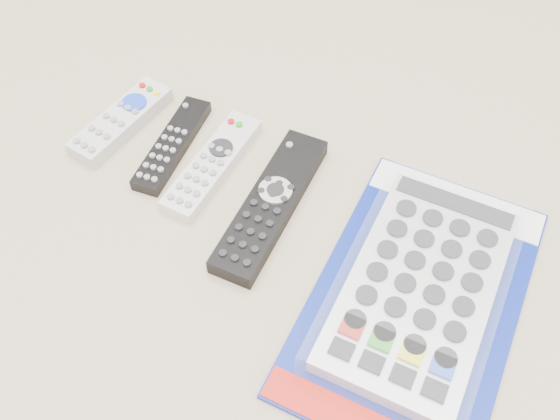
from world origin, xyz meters
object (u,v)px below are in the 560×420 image
at_px(remote_slim_black, 172,145).
at_px(jumbo_remote_packaged, 421,287).
at_px(remote_small_grey, 121,121).
at_px(remote_large_black, 271,204).
at_px(remote_silver_dvd, 212,165).

height_order(remote_slim_black, jumbo_remote_packaged, jumbo_remote_packaged).
xyz_separation_m(remote_small_grey, remote_slim_black, (0.08, -0.00, -0.00)).
distance_m(remote_slim_black, remote_large_black, 0.16).
bearing_deg(remote_silver_dvd, remote_large_black, -13.09).
xyz_separation_m(remote_slim_black, remote_large_black, (0.16, -0.03, 0.00)).
xyz_separation_m(remote_silver_dvd, jumbo_remote_packaged, (0.29, -0.06, 0.01)).
bearing_deg(remote_small_grey, jumbo_remote_packaged, -1.87).
xyz_separation_m(remote_large_black, jumbo_remote_packaged, (0.20, -0.03, 0.01)).
height_order(remote_silver_dvd, jumbo_remote_packaged, jumbo_remote_packaged).
relative_size(remote_silver_dvd, remote_large_black, 0.79).
distance_m(remote_silver_dvd, remote_large_black, 0.10).
bearing_deg(jumbo_remote_packaged, remote_slim_black, 169.16).
distance_m(remote_large_black, jumbo_remote_packaged, 0.20).
bearing_deg(remote_slim_black, remote_large_black, -17.31).
height_order(remote_small_grey, jumbo_remote_packaged, jumbo_remote_packaged).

